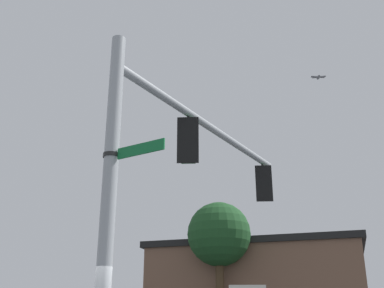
% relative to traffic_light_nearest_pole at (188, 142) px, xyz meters
% --- Properties ---
extents(signal_pole, '(0.29, 0.29, 7.30)m').
position_rel_traffic_light_nearest_pole_xyz_m(signal_pole, '(-1.37, -2.47, -2.17)').
color(signal_pole, '#ADB2B7').
rests_on(signal_pole, ground).
extents(mast_arm, '(4.09, 7.11, 0.20)m').
position_rel_traffic_light_nearest_pole_xyz_m(mast_arm, '(0.59, 1.03, 0.80)').
color(mast_arm, '#ADB2B7').
extents(traffic_light_nearest_pole, '(0.54, 0.49, 1.31)m').
position_rel_traffic_light_nearest_pole_xyz_m(traffic_light_nearest_pole, '(0.00, 0.00, 0.00)').
color(traffic_light_nearest_pole, black).
extents(traffic_light_mid_inner, '(0.54, 0.49, 1.31)m').
position_rel_traffic_light_nearest_pole_xyz_m(traffic_light_mid_inner, '(2.27, 4.07, 0.00)').
color(traffic_light_mid_inner, black).
extents(street_name_sign, '(1.28, 0.80, 0.22)m').
position_rel_traffic_light_nearest_pole_xyz_m(street_name_sign, '(-1.08, -2.64, -1.20)').
color(street_name_sign, '#147238').
extents(bird_flying, '(0.49, 0.29, 0.09)m').
position_rel_traffic_light_nearest_pole_xyz_m(bird_flying, '(4.12, 2.79, 3.28)').
color(bird_flying, gray).
extents(tree_by_storefront, '(2.82, 2.82, 6.62)m').
position_rel_traffic_light_nearest_pole_xyz_m(tree_by_storefront, '(0.81, 9.93, -0.69)').
color(tree_by_storefront, '#4C3823').
rests_on(tree_by_storefront, ground).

